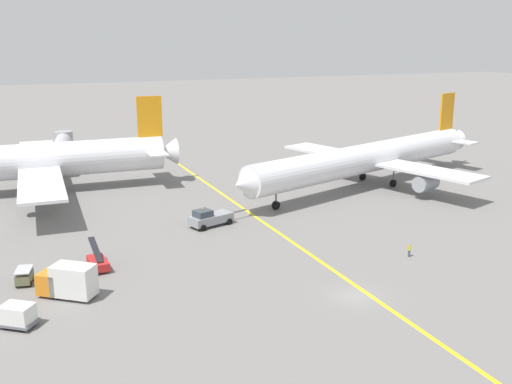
% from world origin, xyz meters
% --- Properties ---
extents(ground_plane, '(600.00, 600.00, 0.00)m').
position_xyz_m(ground_plane, '(0.00, 0.00, 0.00)').
color(ground_plane, slate).
extents(taxiway_stripe, '(2.84, 119.99, 0.01)m').
position_xyz_m(taxiway_stripe, '(1.32, 10.00, 0.00)').
color(taxiway_stripe, yellow).
rests_on(taxiway_stripe, ground).
extents(airliner_at_gate_left, '(51.77, 49.27, 15.61)m').
position_xyz_m(airliner_at_gate_left, '(-29.36, 55.94, 5.41)').
color(airliner_at_gate_left, silver).
rests_on(airliner_at_gate_left, ground).
extents(airliner_being_pushed, '(57.08, 39.98, 14.87)m').
position_xyz_m(airliner_being_pushed, '(26.04, 38.51, 5.00)').
color(airliner_being_pushed, silver).
rests_on(airliner_being_pushed, ground).
extents(pushback_tug, '(9.38, 4.37, 2.82)m').
position_xyz_m(pushback_tug, '(-6.59, 27.52, 1.19)').
color(pushback_tug, gray).
rests_on(pushback_tug, ground).
extents(gse_container_dolly_flat, '(3.88, 3.67, 2.15)m').
position_xyz_m(gse_container_dolly_flat, '(-31.95, 5.99, 1.17)').
color(gse_container_dolly_flat, slate).
rests_on(gse_container_dolly_flat, ground).
extents(gse_baggage_cart_near_cluster, '(2.11, 3.00, 1.71)m').
position_xyz_m(gse_baggage_cart_near_cluster, '(-31.14, 16.05, 0.86)').
color(gse_baggage_cart_near_cluster, '#666B4C').
rests_on(gse_baggage_cart_near_cluster, ground).
extents(gse_catering_truck_tall, '(6.10, 5.45, 3.50)m').
position_xyz_m(gse_catering_truck_tall, '(-27.09, 10.85, 1.76)').
color(gse_catering_truck_tall, orange).
rests_on(gse_catering_truck_tall, ground).
extents(gse_belt_loader_portside, '(2.17, 5.01, 3.02)m').
position_xyz_m(gse_belt_loader_portside, '(-23.27, 17.34, 0.83)').
color(gse_belt_loader_portside, red).
rests_on(gse_belt_loader_portside, ground).
extents(ground_crew_marshaller_foreground, '(0.48, 0.36, 1.62)m').
position_xyz_m(ground_crew_marshaller_foreground, '(11.94, 7.08, 0.84)').
color(ground_crew_marshaller_foreground, '#4C4C51').
rests_on(ground_crew_marshaller_foreground, ground).
extents(jet_bridge, '(6.22, 20.27, 6.11)m').
position_xyz_m(jet_bridge, '(-22.21, 76.12, 4.33)').
color(jet_bridge, '#B7B7BC').
rests_on(jet_bridge, ground).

